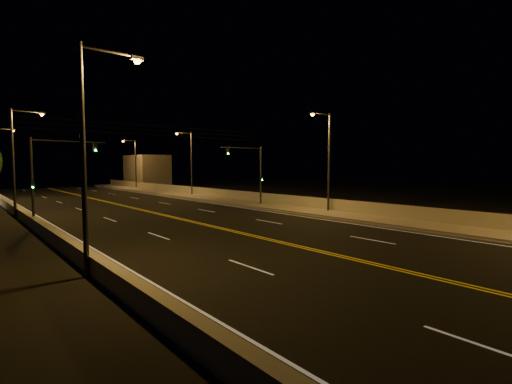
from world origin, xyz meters
TOP-DOWN VIEW (x-y plane):
  - road at (0.00, 20.00)m, footprint 18.00×120.00m
  - sidewalk at (10.80, 20.00)m, footprint 3.60×120.00m
  - curb at (8.93, 20.00)m, footprint 0.14×120.00m
  - parapet_wall at (12.45, 20.00)m, footprint 0.30×120.00m
  - jersey_barrier at (-9.88, 20.00)m, footprint 0.45×120.00m
  - distant_building_right at (16.50, 70.45)m, footprint 6.00×10.00m
  - parapet_rail at (12.45, 20.00)m, footprint 0.06×120.00m
  - lane_markings at (0.00, 19.93)m, footprint 17.32×116.00m
  - streetlight_1 at (11.52, 19.74)m, footprint 2.55×0.28m
  - streetlight_2 at (11.52, 44.07)m, footprint 2.55×0.28m
  - streetlight_3 at (11.52, 64.32)m, footprint 2.55×0.28m
  - streetlight_4 at (-9.92, 13.53)m, footprint 2.55×0.28m
  - streetlight_5 at (-9.92, 34.24)m, footprint 2.55×0.28m
  - traffic_signal_right at (10.02, 28.16)m, footprint 5.11×0.31m
  - traffic_signal_left at (-8.82, 28.16)m, footprint 5.11×0.31m
  - overhead_wires at (0.00, 29.50)m, footprint 22.00×0.03m

SIDE VIEW (x-z plane):
  - road at x=0.00m, z-range 0.00..0.02m
  - lane_markings at x=0.00m, z-range 0.02..0.02m
  - curb at x=8.93m, z-range 0.00..0.15m
  - sidewalk at x=10.80m, z-range 0.00..0.30m
  - jersey_barrier at x=-9.88m, z-range 0.00..0.79m
  - parapet_wall at x=12.45m, z-range 0.30..1.30m
  - parapet_rail at x=12.45m, z-range 1.30..1.36m
  - distant_building_right at x=16.50m, z-range 0.00..6.38m
  - traffic_signal_right at x=10.02m, z-range 0.82..7.10m
  - traffic_signal_left at x=-8.82m, z-range 0.82..7.10m
  - streetlight_1 at x=11.52m, z-range 0.70..9.63m
  - streetlight_2 at x=11.52m, z-range 0.70..9.63m
  - streetlight_3 at x=11.52m, z-range 0.70..9.63m
  - streetlight_4 at x=-9.92m, z-range 0.70..9.63m
  - streetlight_5 at x=-9.92m, z-range 0.70..9.63m
  - overhead_wires at x=0.00m, z-range 6.98..7.81m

